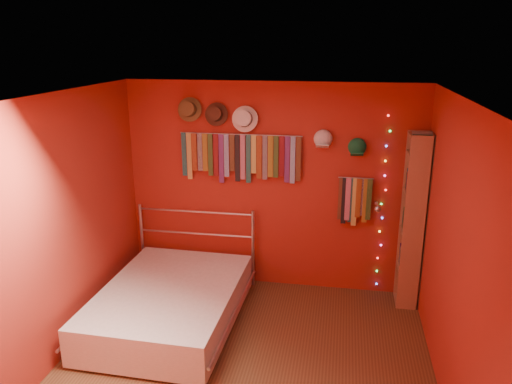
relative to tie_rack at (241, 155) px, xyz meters
The scene contains 16 objects.
ground 2.38m from the tie_rack, 77.78° to the right, with size 3.50×3.50×0.00m, color #56341D.
back_wall 0.54m from the tie_rack, 10.09° to the left, with size 3.50×0.02×2.50m, color maroon.
right_wall 2.73m from the tie_rack, 38.55° to the right, with size 0.02×3.50×2.50m, color maroon.
left_wall 2.22m from the tie_rack, 129.42° to the right, with size 0.02×3.50×2.50m, color maroon.
ceiling 1.92m from the tie_rack, 77.78° to the right, with size 3.50×3.50×0.02m, color white.
tie_rack is the anchor object (origin of this frame).
small_tie_rack 1.42m from the tie_rack, ahead, with size 0.40×0.03×0.58m.
fedora_olive 0.80m from the tie_rack, behind, with size 0.29×0.15×0.28m.
fedora_brown 0.56m from the tie_rack, behind, with size 0.27×0.15×0.27m.
fedora_white 0.44m from the tie_rack, 30.95° to the right, with size 0.30×0.16×0.30m.
cap_white 0.98m from the tie_rack, ahead, with size 0.19×0.24×0.19m.
cap_green 1.34m from the tie_rack, ahead, with size 0.19×0.24×0.19m.
fairy_lights 1.74m from the tie_rack, ahead, with size 0.06×0.02×2.06m.
reading_lamp 1.67m from the tie_rack, ahead, with size 0.08×0.33×0.10m.
bookshelf 2.12m from the tie_rack, ahead, with size 0.25×0.34×2.00m.
bed 1.86m from the tie_rack, 118.22° to the right, with size 1.52×2.04×0.98m.
Camera 1 is at (0.81, -3.90, 2.94)m, focal length 35.00 mm.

